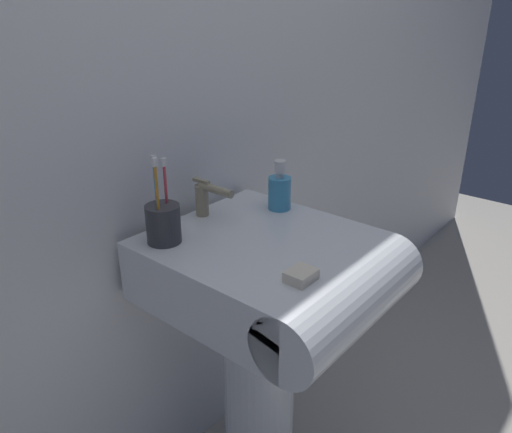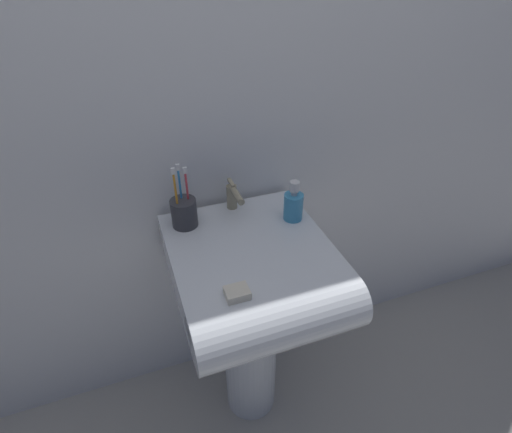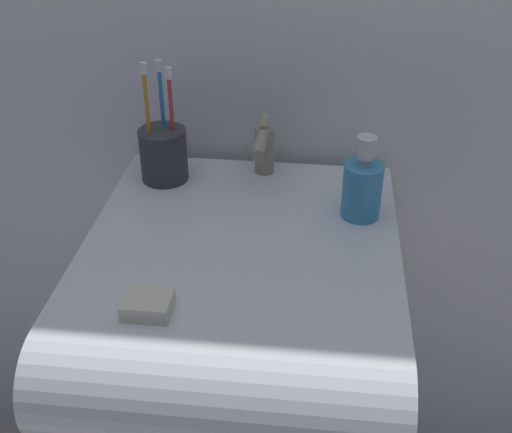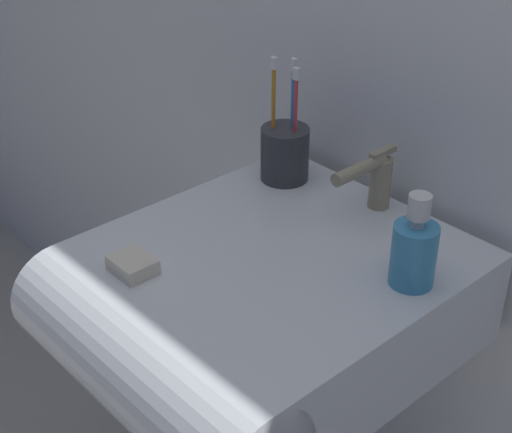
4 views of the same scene
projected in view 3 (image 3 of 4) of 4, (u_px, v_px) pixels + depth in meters
The scene contains 5 objects.
sink_basin at pixel (239, 298), 1.01m from camera, with size 0.49×0.59×0.16m.
faucet at pixel (264, 147), 1.15m from camera, with size 0.04×0.14×0.10m.
toothbrush_cup at pixel (163, 153), 1.15m from camera, with size 0.08×0.08×0.22m.
soap_bottle at pixel (362, 187), 1.04m from camera, with size 0.06×0.06×0.14m.
bar_soap at pixel (148, 305), 0.86m from camera, with size 0.06×0.05×0.02m, color silver.
Camera 3 is at (0.12, -0.84, 1.43)m, focal length 45.00 mm.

